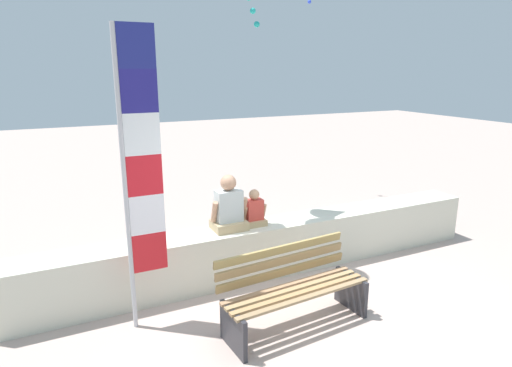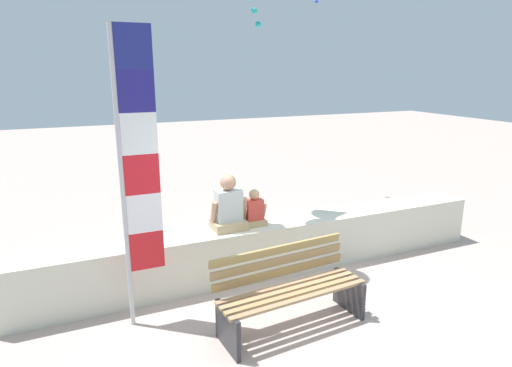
% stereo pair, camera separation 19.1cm
% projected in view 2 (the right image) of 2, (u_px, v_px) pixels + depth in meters
% --- Properties ---
extents(ground_plane, '(40.00, 40.00, 0.00)m').
position_uv_depth(ground_plane, '(313.00, 313.00, 5.19)').
color(ground_plane, '#B8A196').
extents(seawall_ledge, '(6.94, 0.54, 0.74)m').
position_uv_depth(seawall_ledge, '(269.00, 248.00, 6.18)').
color(seawall_ledge, beige).
rests_on(seawall_ledge, ground).
extents(park_bench, '(1.76, 0.74, 0.88)m').
position_uv_depth(park_bench, '(289.00, 291.00, 4.87)').
color(park_bench, '#967954').
rests_on(park_bench, ground).
extents(person_adult, '(0.49, 0.36, 0.76)m').
position_uv_depth(person_adult, '(228.00, 208.00, 5.80)').
color(person_adult, tan).
rests_on(person_adult, seawall_ledge).
extents(person_child, '(0.33, 0.25, 0.51)m').
position_uv_depth(person_child, '(254.00, 211.00, 5.97)').
color(person_child, tan).
rests_on(person_child, seawall_ledge).
extents(flag_banner, '(0.42, 0.05, 3.28)m').
position_uv_depth(flag_banner, '(134.00, 165.00, 4.56)').
color(flag_banner, '#B7B7BC').
rests_on(flag_banner, ground).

